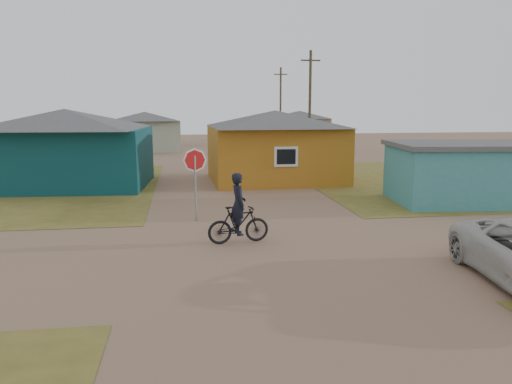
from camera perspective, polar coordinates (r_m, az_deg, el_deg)
The scene contains 12 objects.
ground at distance 14.16m, azimuth 2.50°, elevation -7.24°, with size 120.00×120.00×0.00m, color #88654E.
grass_ne at distance 31.35m, azimuth 23.67°, elevation 1.41°, with size 20.00×18.00×0.00m, color olive.
house_teal at distance 27.52m, azimuth -20.83°, elevation 4.83°, with size 8.93×7.08×4.00m.
house_yellow at distance 27.84m, azimuth 2.19°, elevation 5.41°, with size 7.72×6.76×3.90m.
shed_turquoise at distance 23.35m, azimuth 22.88°, elevation 2.07°, with size 6.71×4.93×2.60m.
house_pale_west at distance 47.47m, azimuth -12.56°, elevation 6.85°, with size 7.04×6.15×3.60m.
house_beige_east at distance 54.80m, azimuth 4.98°, elevation 7.41°, with size 6.95×6.05×3.60m.
house_pale_north at distance 60.43m, azimuth -19.38°, elevation 7.03°, with size 6.28×5.81×3.40m.
utility_pole_near at distance 36.43m, azimuth 6.17°, elevation 9.77°, with size 1.40×0.20×8.00m.
utility_pole_far at distance 52.27m, azimuth 2.82°, elevation 9.82°, with size 1.40×0.20×8.00m.
stop_sign at distance 18.06m, azimuth -6.98°, elevation 2.73°, with size 0.86×0.22×2.66m.
cyclist at distance 15.22m, azimuth -2.02°, elevation -2.95°, with size 1.98×0.83×2.17m.
Camera 1 is at (-2.56, -13.29, 4.16)m, focal length 35.00 mm.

